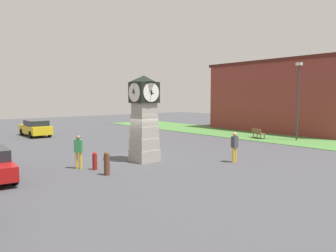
% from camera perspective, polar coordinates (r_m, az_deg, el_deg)
% --- Properties ---
extents(ground_plane, '(85.78, 85.78, 0.00)m').
position_cam_1_polar(ground_plane, '(19.73, -4.78, -5.85)').
color(ground_plane, '#424247').
extents(clock_tower, '(1.80, 1.68, 4.96)m').
position_cam_1_polar(clock_tower, '(18.91, -4.16, 1.34)').
color(clock_tower, '#9D988E').
rests_on(clock_tower, ground_plane).
extents(bollard_near_tower, '(0.29, 0.29, 1.14)m').
position_cam_1_polar(bollard_near_tower, '(16.03, -10.61, -6.39)').
color(bollard_near_tower, brown).
rests_on(bollard_near_tower, ground_plane).
extents(bollard_mid_row, '(0.25, 0.25, 0.92)m').
position_cam_1_polar(bollard_mid_row, '(17.33, -12.63, -5.93)').
color(bollard_mid_row, maroon).
rests_on(bollard_mid_row, ground_plane).
extents(car_silver_hatch, '(4.60, 1.99, 1.53)m').
position_cam_1_polar(car_silver_hatch, '(33.53, -22.08, -0.31)').
color(car_silver_hatch, gold).
rests_on(car_silver_hatch, ground_plane).
extents(bench, '(1.67, 1.20, 0.90)m').
position_cam_1_polar(bench, '(30.44, 15.38, -1.13)').
color(bench, brown).
rests_on(bench, ground_plane).
extents(pedestrian_near_bench, '(0.45, 0.45, 1.76)m').
position_cam_1_polar(pedestrian_near_bench, '(17.69, -15.33, -3.96)').
color(pedestrian_near_bench, gold).
rests_on(pedestrian_near_bench, ground_plane).
extents(pedestrian_crossing_lot, '(0.27, 0.42, 1.74)m').
position_cam_1_polar(pedestrian_crossing_lot, '(19.09, 11.53, -3.26)').
color(pedestrian_crossing_lot, gold).
rests_on(pedestrian_crossing_lot, ground_plane).
extents(street_lamp_near_road, '(0.50, 0.24, 6.60)m').
position_cam_1_polar(street_lamp_near_road, '(29.86, 21.69, 4.87)').
color(street_lamp_near_road, '#333338').
rests_on(street_lamp_near_road, ground_plane).
extents(warehouse_blue_far, '(16.01, 7.66, 7.50)m').
position_cam_1_polar(warehouse_blue_far, '(37.86, 19.66, 4.86)').
color(warehouse_blue_far, maroon).
rests_on(warehouse_blue_far, ground_plane).
extents(grass_verge_far, '(51.47, 7.48, 0.04)m').
position_cam_1_polar(grass_verge_far, '(30.70, 21.73, -2.21)').
color(grass_verge_far, '#477A38').
rests_on(grass_verge_far, ground_plane).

